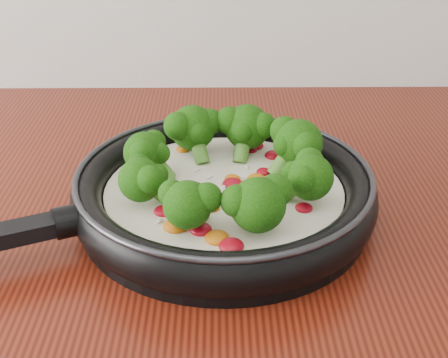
{
  "coord_description": "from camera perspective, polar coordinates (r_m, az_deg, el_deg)",
  "views": [
    {
      "loc": [
        0.02,
        0.42,
        1.29
      ],
      "look_at": [
        0.03,
        1.04,
        0.95
      ],
      "focal_mm": 48.01,
      "sensor_mm": 36.0,
      "label": 1
    }
  ],
  "objects": [
    {
      "name": "skillet",
      "position": [
        0.72,
        -0.14,
        -0.81
      ],
      "size": [
        0.6,
        0.48,
        0.1
      ],
      "color": "black",
      "rests_on": "counter"
    }
  ]
}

